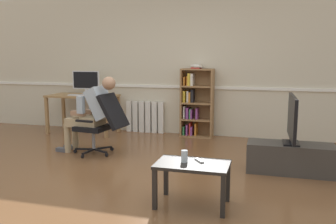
# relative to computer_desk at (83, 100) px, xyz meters

# --- Properties ---
(ground_plane) EXTENTS (18.00, 18.00, 0.00)m
(ground_plane) POSITION_rel_computer_desk_xyz_m (1.96, -2.15, -0.65)
(ground_plane) COLOR brown
(back_wall) EXTENTS (12.00, 0.13, 2.70)m
(back_wall) POSITION_rel_computer_desk_xyz_m (1.96, 0.50, 0.69)
(back_wall) COLOR beige
(back_wall) RESTS_ON ground_plane
(computer_desk) EXTENTS (1.33, 0.67, 0.76)m
(computer_desk) POSITION_rel_computer_desk_xyz_m (0.00, 0.00, 0.00)
(computer_desk) COLOR #9E7547
(computer_desk) RESTS_ON ground_plane
(imac_monitor) EXTENTS (0.57, 0.14, 0.46)m
(imac_monitor) POSITION_rel_computer_desk_xyz_m (0.04, 0.08, 0.37)
(imac_monitor) COLOR silver
(imac_monitor) RESTS_ON computer_desk
(keyboard) EXTENTS (0.41, 0.12, 0.02)m
(keyboard) POSITION_rel_computer_desk_xyz_m (-0.01, -0.14, 0.11)
(keyboard) COLOR silver
(keyboard) RESTS_ON computer_desk
(computer_mouse) EXTENTS (0.06, 0.10, 0.03)m
(computer_mouse) POSITION_rel_computer_desk_xyz_m (0.29, -0.12, 0.12)
(computer_mouse) COLOR white
(computer_mouse) RESTS_ON computer_desk
(bookshelf) EXTENTS (0.60, 0.29, 1.35)m
(bookshelf) POSITION_rel_computer_desk_xyz_m (2.19, 0.29, -0.00)
(bookshelf) COLOR olive
(bookshelf) RESTS_ON ground_plane
(radiator) EXTENTS (0.77, 0.08, 0.62)m
(radiator) POSITION_rel_computer_desk_xyz_m (1.15, 0.39, -0.34)
(radiator) COLOR white
(radiator) RESTS_ON ground_plane
(office_chair) EXTENTS (0.87, 0.62, 0.95)m
(office_chair) POSITION_rel_computer_desk_xyz_m (1.08, -1.35, -0.14)
(office_chair) COLOR black
(office_chair) RESTS_ON ground_plane
(person_seated) EXTENTS (1.04, 0.42, 1.20)m
(person_seated) POSITION_rel_computer_desk_xyz_m (0.89, -1.33, -0.01)
(person_seated) COLOR tan
(person_seated) RESTS_ON ground_plane
(tv_stand) EXTENTS (1.09, 0.42, 0.39)m
(tv_stand) POSITION_rel_computer_desk_xyz_m (3.81, -1.49, -0.46)
(tv_stand) COLOR #3D3833
(tv_stand) RESTS_ON ground_plane
(tv_screen) EXTENTS (0.21, 0.93, 0.62)m
(tv_screen) POSITION_rel_computer_desk_xyz_m (3.81, -1.49, 0.06)
(tv_screen) COLOR black
(tv_screen) RESTS_ON tv_stand
(coffee_table) EXTENTS (0.73, 0.46, 0.44)m
(coffee_table) POSITION_rel_computer_desk_xyz_m (2.80, -2.85, -0.28)
(coffee_table) COLOR black
(coffee_table) RESTS_ON ground_plane
(drinking_glass) EXTENTS (0.07, 0.07, 0.12)m
(drinking_glass) POSITION_rel_computer_desk_xyz_m (2.72, -2.84, -0.15)
(drinking_glass) COLOR silver
(drinking_glass) RESTS_ON coffee_table
(spare_remote) EXTENTS (0.12, 0.14, 0.02)m
(spare_remote) POSITION_rel_computer_desk_xyz_m (2.86, -2.77, -0.20)
(spare_remote) COLOR white
(spare_remote) RESTS_ON coffee_table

